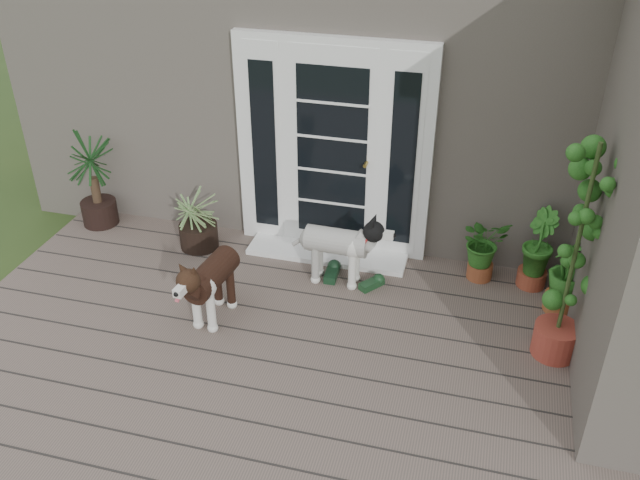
# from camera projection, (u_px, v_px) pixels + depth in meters

# --- Properties ---
(deck) EXTENTS (6.20, 4.60, 0.12)m
(deck) POSITION_uv_depth(u_px,v_px,m) (287.00, 401.00, 5.24)
(deck) COLOR #6B5B4C
(deck) RESTS_ON ground
(house_main) EXTENTS (7.40, 4.00, 3.10)m
(house_main) POSITION_uv_depth(u_px,v_px,m) (392.00, 54.00, 7.97)
(house_main) COLOR #665E54
(house_main) RESTS_ON ground
(door_unit) EXTENTS (1.90, 0.14, 2.15)m
(door_unit) POSITION_uv_depth(u_px,v_px,m) (333.00, 150.00, 6.51)
(door_unit) COLOR white
(door_unit) RESTS_ON deck
(door_step) EXTENTS (1.60, 0.40, 0.05)m
(door_step) POSITION_uv_depth(u_px,v_px,m) (327.00, 253.00, 6.89)
(door_step) COLOR white
(door_step) RESTS_ON deck
(brindle_dog) EXTENTS (0.43, 0.82, 0.66)m
(brindle_dog) POSITION_uv_depth(u_px,v_px,m) (213.00, 286.00, 5.87)
(brindle_dog) COLOR #311A11
(brindle_dog) RESTS_ON deck
(white_dog) EXTENTS (0.79, 0.35, 0.65)m
(white_dog) POSITION_uv_depth(u_px,v_px,m) (336.00, 252.00, 6.35)
(white_dog) COLOR silver
(white_dog) RESTS_ON deck
(spider_plant) EXTENTS (0.71, 0.71, 0.69)m
(spider_plant) POSITION_uv_depth(u_px,v_px,m) (197.00, 217.00, 6.87)
(spider_plant) COLOR #8EB06C
(spider_plant) RESTS_ON deck
(yucca) EXTENTS (0.72, 0.72, 1.04)m
(yucca) POSITION_uv_depth(u_px,v_px,m) (94.00, 180.00, 7.20)
(yucca) COLOR black
(yucca) RESTS_ON deck
(herb_a) EXTENTS (0.61, 0.61, 0.57)m
(herb_a) POSITION_uv_depth(u_px,v_px,m) (482.00, 252.00, 6.42)
(herb_a) COLOR #195A1B
(herb_a) RESTS_ON deck
(herb_b) EXTENTS (0.43, 0.43, 0.58)m
(herb_b) POSITION_uv_depth(u_px,v_px,m) (535.00, 259.00, 6.32)
(herb_b) COLOR #1D5F1B
(herb_b) RESTS_ON deck
(herb_c) EXTENTS (0.42, 0.42, 0.58)m
(herb_c) POSITION_uv_depth(u_px,v_px,m) (565.00, 283.00, 5.99)
(herb_c) COLOR #1B6122
(herb_c) RESTS_ON deck
(sapling) EXTENTS (0.70, 0.70, 1.94)m
(sapling) POSITION_uv_depth(u_px,v_px,m) (575.00, 254.00, 5.13)
(sapling) COLOR #1B5E1C
(sapling) RESTS_ON deck
(clog_left) EXTENTS (0.17, 0.34, 0.10)m
(clog_left) POSITION_uv_depth(u_px,v_px,m) (332.00, 272.00, 6.56)
(clog_left) COLOR black
(clog_left) RESTS_ON deck
(clog_right) EXTENTS (0.28, 0.31, 0.09)m
(clog_right) POSITION_uv_depth(u_px,v_px,m) (372.00, 283.00, 6.41)
(clog_right) COLOR #16391C
(clog_right) RESTS_ON deck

